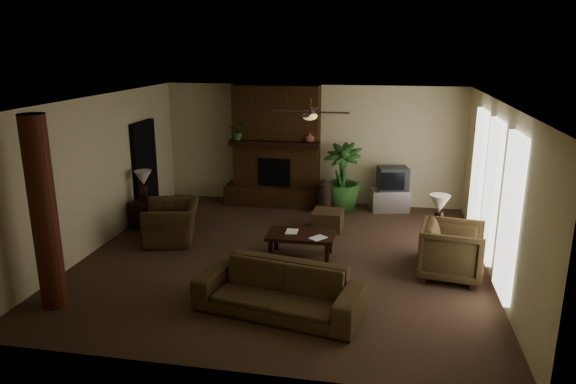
% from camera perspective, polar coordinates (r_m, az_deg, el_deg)
% --- Properties ---
extents(room_shell, '(7.00, 7.00, 7.00)m').
position_cam_1_polar(room_shell, '(9.09, -0.46, 1.15)').
color(room_shell, '#4A3325').
rests_on(room_shell, ground).
extents(fireplace, '(2.40, 0.70, 2.80)m').
position_cam_1_polar(fireplace, '(12.38, -1.26, 3.90)').
color(fireplace, '#4E2E14').
rests_on(fireplace, ground).
extents(windows, '(0.08, 3.65, 2.35)m').
position_cam_1_polar(windows, '(9.31, 21.12, 0.11)').
color(windows, white).
rests_on(windows, ground).
extents(log_column, '(0.36, 0.36, 2.80)m').
position_cam_1_polar(log_column, '(8.10, -24.93, -2.19)').
color(log_column, '#562515').
rests_on(log_column, ground).
extents(doorway, '(0.10, 1.00, 2.10)m').
position_cam_1_polar(doorway, '(11.92, -15.21, 2.37)').
color(doorway, black).
rests_on(doorway, ground).
extents(ceiling_fan, '(1.35, 1.35, 0.37)m').
position_cam_1_polar(ceiling_fan, '(9.11, 2.39, 8.40)').
color(ceiling_fan, '#301F15').
rests_on(ceiling_fan, ceiling).
extents(sofa, '(2.44, 1.14, 0.92)m').
position_cam_1_polar(sofa, '(7.50, -0.99, -9.76)').
color(sofa, '#45351D').
rests_on(sofa, ground).
extents(armchair_left, '(1.04, 1.31, 1.01)m').
position_cam_1_polar(armchair_left, '(10.37, -12.47, -2.55)').
color(armchair_left, '#45351D').
rests_on(armchair_left, ground).
extents(armchair_right, '(1.04, 1.09, 1.00)m').
position_cam_1_polar(armchair_right, '(8.96, 17.36, -5.87)').
color(armchair_right, '#45351D').
rests_on(armchair_right, ground).
extents(coffee_table, '(1.20, 0.70, 0.43)m').
position_cam_1_polar(coffee_table, '(9.43, 1.40, -4.87)').
color(coffee_table, black).
rests_on(coffee_table, ground).
extents(ottoman, '(0.63, 0.63, 0.40)m').
position_cam_1_polar(ottoman, '(10.86, 4.31, -3.06)').
color(ottoman, '#45351D').
rests_on(ottoman, ground).
extents(tv_stand, '(0.94, 0.68, 0.50)m').
position_cam_1_polar(tv_stand, '(12.27, 10.92, -0.86)').
color(tv_stand, silver).
rests_on(tv_stand, ground).
extents(tv, '(0.74, 0.65, 0.52)m').
position_cam_1_polar(tv, '(12.14, 11.28, 1.44)').
color(tv, '#333335').
rests_on(tv, tv_stand).
extents(floor_vase, '(0.34, 0.34, 0.77)m').
position_cam_1_polar(floor_vase, '(11.82, 3.95, -0.32)').
color(floor_vase, black).
rests_on(floor_vase, ground).
extents(floor_plant, '(1.15, 1.68, 0.86)m').
position_cam_1_polar(floor_plant, '(12.11, 5.80, 0.03)').
color(floor_plant, '#2B5823').
rests_on(floor_plant, ground).
extents(side_table_left, '(0.60, 0.60, 0.55)m').
position_cam_1_polar(side_table_left, '(11.38, -15.15, -2.30)').
color(side_table_left, black).
rests_on(side_table_left, ground).
extents(lamp_left, '(0.39, 0.39, 0.65)m').
position_cam_1_polar(lamp_left, '(11.19, -15.39, 1.25)').
color(lamp_left, '#301F15').
rests_on(lamp_left, side_table_left).
extents(side_table_right, '(0.53, 0.53, 0.55)m').
position_cam_1_polar(side_table_right, '(9.67, 15.60, -5.55)').
color(side_table_right, black).
rests_on(side_table_right, ground).
extents(lamp_right, '(0.44, 0.44, 0.65)m').
position_cam_1_polar(lamp_right, '(9.41, 16.09, -1.49)').
color(lamp_right, '#301F15').
rests_on(lamp_right, side_table_right).
extents(mantel_plant, '(0.39, 0.43, 0.33)m').
position_cam_1_polar(mantel_plant, '(12.21, -5.44, 6.39)').
color(mantel_plant, '#2B5823').
rests_on(mantel_plant, fireplace).
extents(mantel_vase, '(0.24, 0.25, 0.22)m').
position_cam_1_polar(mantel_vase, '(11.92, 2.34, 5.95)').
color(mantel_vase, brown).
rests_on(mantel_vase, fireplace).
extents(book_a, '(0.22, 0.03, 0.29)m').
position_cam_1_polar(book_a, '(9.43, -0.23, -3.56)').
color(book_a, '#999999').
rests_on(book_a, coffee_table).
extents(book_b, '(0.18, 0.15, 0.29)m').
position_cam_1_polar(book_b, '(9.20, 2.81, -4.06)').
color(book_b, '#999999').
rests_on(book_b, coffee_table).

